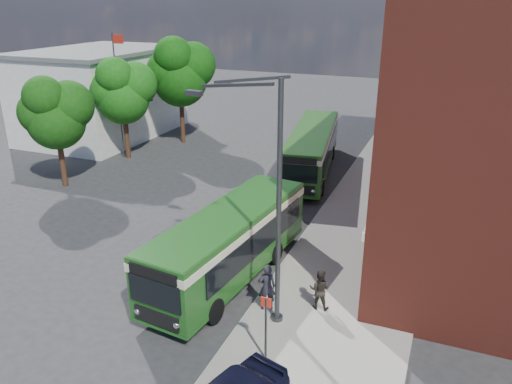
% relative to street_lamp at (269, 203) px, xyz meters
% --- Properties ---
extents(ground, '(120.00, 120.00, 0.00)m').
position_rel_street_lamp_xyz_m(ground, '(-4.84, 2.00, -4.79)').
color(ground, '#2C2C2E').
rests_on(ground, ground).
extents(pavement, '(6.00, 48.00, 0.15)m').
position_rel_street_lamp_xyz_m(pavement, '(2.16, 10.00, -4.72)').
color(pavement, gray).
rests_on(pavement, ground).
extents(kerb_line, '(0.12, 48.00, 0.01)m').
position_rel_street_lamp_xyz_m(kerb_line, '(-0.89, 10.00, -4.79)').
color(kerb_line, beige).
rests_on(kerb_line, ground).
extents(white_building, '(9.40, 13.40, 7.30)m').
position_rel_street_lamp_xyz_m(white_building, '(-22.84, 20.00, -1.13)').
color(white_building, silver).
rests_on(white_building, ground).
extents(flagpole, '(0.95, 0.10, 9.00)m').
position_rel_street_lamp_xyz_m(flagpole, '(-17.29, 15.00, 0.15)').
color(flagpole, '#343639').
rests_on(flagpole, ground).
extents(street_lamp, '(2.96, 2.38, 9.00)m').
position_rel_street_lamp_xyz_m(street_lamp, '(0.00, 0.00, 0.00)').
color(street_lamp, '#343639').
rests_on(street_lamp, ground).
extents(bus_stop_sign, '(0.35, 0.08, 2.52)m').
position_rel_street_lamp_xyz_m(bus_stop_sign, '(0.76, -2.20, -3.28)').
color(bus_stop_sign, '#343639').
rests_on(bus_stop_sign, ground).
extents(bus_front, '(3.62, 10.05, 3.02)m').
position_rel_street_lamp_xyz_m(bus_front, '(-2.62, 2.26, -2.96)').
color(bus_front, '#1D531A').
rests_on(bus_front, ground).
extents(bus_rear, '(4.47, 12.55, 3.02)m').
position_rel_street_lamp_xyz_m(bus_rear, '(-3.31, 17.07, -2.96)').
color(bus_rear, '#275A1F').
rests_on(bus_rear, ground).
extents(pedestrian_a, '(0.83, 0.75, 1.89)m').
position_rel_street_lamp_xyz_m(pedestrian_a, '(-0.24, 0.50, -3.70)').
color(pedestrian_a, black).
rests_on(pedestrian_a, pavement).
extents(pedestrian_b, '(0.85, 0.70, 1.63)m').
position_rel_street_lamp_xyz_m(pedestrian_b, '(1.60, 1.31, -3.82)').
color(pedestrian_b, black).
rests_on(pedestrian_b, pavement).
extents(tree_left, '(4.19, 3.98, 7.07)m').
position_rel_street_lamp_xyz_m(tree_left, '(-17.11, 8.47, 0.00)').
color(tree_left, '#321E12').
rests_on(tree_left, ground).
extents(tree_mid, '(4.43, 4.21, 7.49)m').
position_rel_street_lamp_xyz_m(tree_mid, '(-16.92, 15.01, 0.29)').
color(tree_mid, '#321E12').
rests_on(tree_mid, ground).
extents(tree_right, '(5.09, 4.84, 8.59)m').
position_rel_street_lamp_xyz_m(tree_right, '(-15.23, 20.31, 1.04)').
color(tree_right, '#321E12').
rests_on(tree_right, ground).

